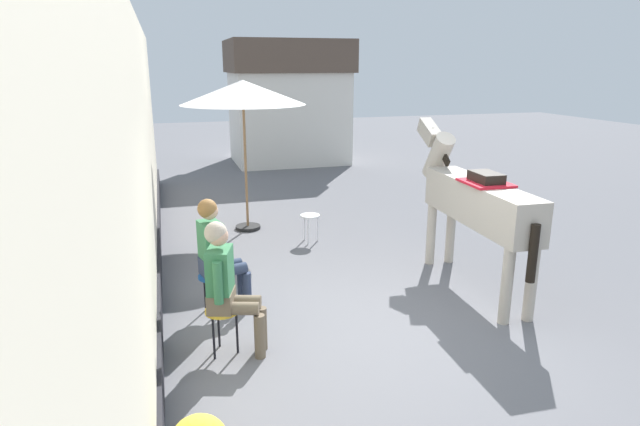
# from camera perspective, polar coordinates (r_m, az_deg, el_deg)

# --- Properties ---
(ground_plane) EXTENTS (40.00, 40.00, 0.00)m
(ground_plane) POSITION_cam_1_polar(r_m,az_deg,el_deg) (8.70, -0.82, -3.41)
(ground_plane) COLOR slate
(pub_facade_wall) EXTENTS (0.34, 14.00, 3.40)m
(pub_facade_wall) POSITION_cam_1_polar(r_m,az_deg,el_deg) (6.56, -19.11, 3.35)
(pub_facade_wall) COLOR beige
(pub_facade_wall) RESTS_ON ground_plane
(distant_cottage) EXTENTS (3.40, 2.60, 3.50)m
(distant_cottage) POSITION_cam_1_polar(r_m,az_deg,el_deg) (16.01, -3.42, 11.87)
(distant_cottage) COLOR silver
(distant_cottage) RESTS_ON ground_plane
(seated_visitor_near) EXTENTS (0.61, 0.48, 1.39)m
(seated_visitor_near) POSITION_cam_1_polar(r_m,az_deg,el_deg) (5.35, -9.89, -7.25)
(seated_visitor_near) COLOR gold
(seated_visitor_near) RESTS_ON ground_plane
(seated_visitor_far) EXTENTS (0.61, 0.48, 1.39)m
(seated_visitor_far) POSITION_cam_1_polar(r_m,az_deg,el_deg) (6.25, -10.94, -3.90)
(seated_visitor_far) COLOR #194C99
(seated_visitor_far) RESTS_ON ground_plane
(saddled_horse_center) EXTENTS (0.54, 3.00, 2.06)m
(saddled_horse_center) POSITION_cam_1_polar(r_m,az_deg,el_deg) (7.09, 16.12, 1.32)
(saddled_horse_center) COLOR #B2A899
(saddled_horse_center) RESTS_ON ground_plane
(cafe_parasol) EXTENTS (2.10, 2.10, 2.58)m
(cafe_parasol) POSITION_cam_1_polar(r_m,az_deg,el_deg) (9.20, -8.22, 12.51)
(cafe_parasol) COLOR black
(cafe_parasol) RESTS_ON ground_plane
(spare_stool_white) EXTENTS (0.32, 0.32, 0.46)m
(spare_stool_white) POSITION_cam_1_polar(r_m,az_deg,el_deg) (8.73, -1.06, -0.58)
(spare_stool_white) COLOR white
(spare_stool_white) RESTS_ON ground_plane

